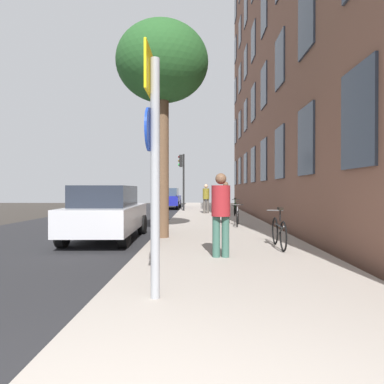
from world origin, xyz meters
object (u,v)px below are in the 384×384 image
Objects in this scene: sign_post at (153,153)px; pedestrian_2 at (206,197)px; car_0 at (107,212)px; tree_near at (162,66)px; bicycle_0 at (279,232)px; bicycle_1 at (238,217)px; pedestrian_0 at (221,209)px; car_1 at (168,198)px; bicycle_2 at (235,208)px; traffic_light at (182,172)px; pedestrian_1 at (226,200)px.

pedestrian_2 is (0.98, 15.25, -0.89)m from sign_post.
car_0 is (-2.16, 5.57, -1.15)m from sign_post.
tree_near is 5.76m from bicycle_0.
pedestrian_0 is (-1.03, -6.02, 0.65)m from bicycle_1.
car_1 is (-1.86, 21.76, -1.15)m from sign_post.
car_0 is at bearing -119.18° from bicycle_2.
traffic_light reaches higher than car_1.
pedestrian_2 is (1.47, 9.82, -4.03)m from tree_near.
traffic_light is 0.88× the size of car_1.
car_1 is (0.31, 16.19, -0.00)m from car_0.
sign_post reaches higher than pedestrian_1.
sign_post is at bearing -111.66° from pedestrian_0.
traffic_light is at bearing 91.82° from sign_post.
pedestrian_1 reaches higher than car_0.
bicycle_1 is at bearing 80.26° from pedestrian_0.
bicycle_1 is (-0.44, 4.86, -0.04)m from bicycle_0.
pedestrian_1 is (2.24, -8.22, -1.58)m from traffic_light.
traffic_light is 2.23× the size of bicycle_2.
tree_near is at bearing -4.79° from car_0.
pedestrian_1 is (0.64, 6.87, -0.01)m from pedestrian_0.
car_0 is 16.19m from car_1.
traffic_light is 8.67m from pedestrian_1.
tree_near reaches higher than pedestrian_0.
car_0 is at bearing -134.45° from pedestrian_1.
tree_near reaches higher than bicycle_0.
pedestrian_1 is at bearing 61.88° from tree_near.
traffic_light is (-0.56, 17.71, 0.70)m from sign_post.
bicycle_1 is 0.39× the size of car_0.
sign_post is 4.76m from bicycle_0.
pedestrian_1 is at bearing -74.79° from traffic_light.
bicycle_2 is 0.97× the size of pedestrian_0.
bicycle_0 reaches higher than bicycle_2.
bicycle_0 is at bearing -29.05° from tree_near.
sign_post reaches higher than pedestrian_0.
car_0 reaches higher than bicycle_2.
pedestrian_2 reaches higher than bicycle_0.
car_1 is at bearing 107.70° from traffic_light.
pedestrian_0 is at bearing -83.95° from traffic_light.
pedestrian_2 is 7.11m from car_1.
traffic_light is at bearing 82.49° from car_0.
pedestrian_2 is at bearing 142.13° from bicycle_2.
bicycle_0 is 5.02m from car_0.
tree_near is 16.94m from car_1.
bicycle_0 is 0.39× the size of car_0.
pedestrian_1 reaches higher than bicycle_2.
traffic_light is 3.30m from pedestrian_2.
bicycle_0 is at bearing -84.84° from bicycle_1.
pedestrian_1 is at bearing -100.98° from bicycle_2.
pedestrian_1 is (-0.88, -4.54, 0.61)m from bicycle_2.
bicycle_1 is 1.14m from pedestrian_1.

